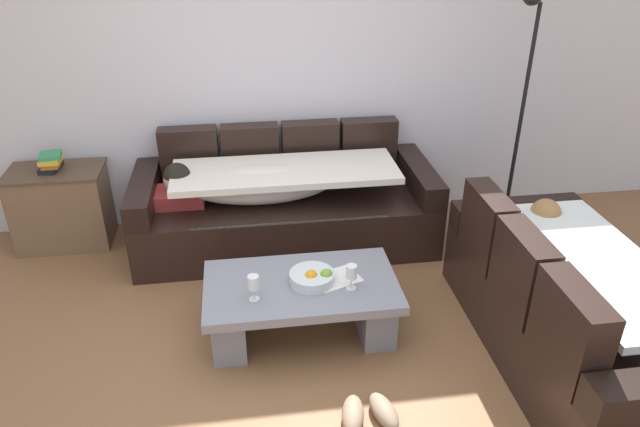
% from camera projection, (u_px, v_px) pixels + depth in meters
% --- Properties ---
extents(ground_plane, '(14.00, 14.00, 0.00)m').
position_uv_depth(ground_plane, '(282.00, 384.00, 3.40)').
color(ground_plane, brown).
extents(back_wall, '(9.00, 0.10, 2.70)m').
position_uv_depth(back_wall, '(254.00, 61.00, 4.65)').
color(back_wall, silver).
rests_on(back_wall, ground_plane).
extents(couch_along_wall, '(2.33, 0.92, 0.88)m').
position_uv_depth(couch_along_wall, '(281.00, 205.00, 4.68)').
color(couch_along_wall, black).
rests_on(couch_along_wall, ground_plane).
extents(couch_near_window, '(0.92, 1.90, 0.88)m').
position_uv_depth(couch_near_window, '(571.00, 309.00, 3.48)').
color(couch_near_window, black).
rests_on(couch_near_window, ground_plane).
extents(coffee_table, '(1.20, 0.68, 0.38)m').
position_uv_depth(coffee_table, '(301.00, 301.00, 3.71)').
color(coffee_table, gray).
rests_on(coffee_table, ground_plane).
extents(fruit_bowl, '(0.28, 0.28, 0.10)m').
position_uv_depth(fruit_bowl, '(313.00, 277.00, 3.63)').
color(fruit_bowl, silver).
rests_on(fruit_bowl, coffee_table).
extents(wine_glass_near_left, '(0.07, 0.07, 0.17)m').
position_uv_depth(wine_glass_near_left, '(253.00, 283.00, 3.44)').
color(wine_glass_near_left, silver).
rests_on(wine_glass_near_left, coffee_table).
extents(wine_glass_near_right, '(0.07, 0.07, 0.17)m').
position_uv_depth(wine_glass_near_right, '(351.00, 273.00, 3.54)').
color(wine_glass_near_right, silver).
rests_on(wine_glass_near_right, coffee_table).
extents(open_magazine, '(0.34, 0.29, 0.01)m').
position_uv_depth(open_magazine, '(337.00, 279.00, 3.68)').
color(open_magazine, white).
rests_on(open_magazine, coffee_table).
extents(side_cabinet, '(0.72, 0.44, 0.64)m').
position_uv_depth(side_cabinet, '(62.00, 207.00, 4.67)').
color(side_cabinet, brown).
rests_on(side_cabinet, ground_plane).
extents(book_stack_on_cabinet, '(0.18, 0.23, 0.14)m').
position_uv_depth(book_stack_on_cabinet, '(51.00, 162.00, 4.49)').
color(book_stack_on_cabinet, black).
rests_on(book_stack_on_cabinet, side_cabinet).
extents(floor_lamp, '(0.33, 0.31, 1.95)m').
position_uv_depth(floor_lamp, '(521.00, 98.00, 4.56)').
color(floor_lamp, black).
rests_on(floor_lamp, ground_plane).
extents(pair_of_shoes, '(0.35, 0.29, 0.09)m').
position_uv_depth(pair_of_shoes, '(368.00, 413.00, 3.16)').
color(pair_of_shoes, '#8C7259').
rests_on(pair_of_shoes, ground_plane).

